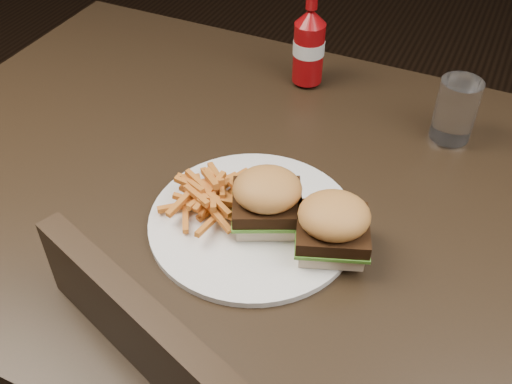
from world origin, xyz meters
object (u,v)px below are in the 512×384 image
at_px(ketchup_bottle, 308,53).
at_px(tumbler, 456,110).
at_px(plate, 253,221).
at_px(dining_table, 273,197).

bearing_deg(ketchup_bottle, tumbler, -12.74).
height_order(plate, tumbler, tumbler).
xyz_separation_m(dining_table, tumbler, (0.20, 0.22, 0.08)).
xyz_separation_m(plate, ketchup_bottle, (-0.06, 0.36, 0.06)).
height_order(plate, ketchup_bottle, ketchup_bottle).
height_order(dining_table, tumbler, tumbler).
xyz_separation_m(dining_table, ketchup_bottle, (-0.06, 0.28, 0.08)).
xyz_separation_m(plate, tumbler, (0.20, 0.30, 0.05)).
bearing_deg(ketchup_bottle, plate, -79.99).
distance_m(plate, ketchup_bottle, 0.37).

